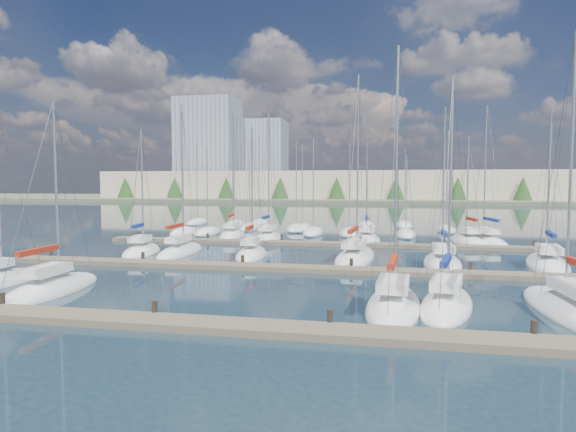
% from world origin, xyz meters
% --- Properties ---
extents(ground, '(400.00, 400.00, 0.00)m').
position_xyz_m(ground, '(0.00, 60.00, 0.00)').
color(ground, '#1E323D').
rests_on(ground, ground).
extents(dock_near, '(44.00, 1.93, 1.10)m').
position_xyz_m(dock_near, '(0.00, 2.01, 0.15)').
color(dock_near, '#6B5E4C').
rests_on(dock_near, ground).
extents(dock_mid, '(44.00, 1.93, 1.10)m').
position_xyz_m(dock_mid, '(0.00, 16.01, 0.15)').
color(dock_mid, '#6B5E4C').
rests_on(dock_mid, ground).
extents(dock_far, '(44.00, 1.93, 1.10)m').
position_xyz_m(dock_far, '(0.00, 30.01, 0.15)').
color(dock_far, '#6B5E4C').
rests_on(dock_far, ground).
extents(sailboat_o, '(3.15, 7.83, 14.46)m').
position_xyz_m(sailboat_o, '(-6.12, 33.62, 0.19)').
color(sailboat_o, white).
rests_on(sailboat_o, ground).
extents(sailboat_d, '(3.27, 8.50, 13.60)m').
position_xyz_m(sailboat_d, '(6.71, 6.73, 0.18)').
color(sailboat_d, white).
rests_on(sailboat_d, ground).
extents(sailboat_f, '(3.54, 10.16, 14.04)m').
position_xyz_m(sailboat_f, '(14.98, 7.33, 0.18)').
color(sailboat_f, white).
rests_on(sailboat_f, ground).
extents(sailboat_e, '(3.95, 7.85, 12.14)m').
position_xyz_m(sailboat_e, '(9.29, 7.41, 0.19)').
color(sailboat_e, white).
rests_on(sailboat_e, ground).
extents(sailboat_l, '(3.00, 8.37, 12.58)m').
position_xyz_m(sailboat_l, '(10.60, 20.28, 0.18)').
color(sailboat_l, white).
rests_on(sailboat_l, ground).
extents(sailboat_j, '(2.99, 6.93, 11.64)m').
position_xyz_m(sailboat_j, '(-4.64, 21.61, 0.19)').
color(sailboat_j, white).
rests_on(sailboat_j, ground).
extents(sailboat_h, '(3.64, 7.05, 11.58)m').
position_xyz_m(sailboat_h, '(-14.52, 21.37, 0.18)').
color(sailboat_h, white).
rests_on(sailboat_h, ground).
extents(sailboat_k, '(3.73, 10.75, 15.66)m').
position_xyz_m(sailboat_k, '(4.00, 21.94, 0.18)').
color(sailboat_k, white).
rests_on(sailboat_k, ground).
extents(sailboat_q, '(3.82, 8.25, 11.63)m').
position_xyz_m(sailboat_q, '(14.83, 34.82, 0.17)').
color(sailboat_q, white).
rests_on(sailboat_q, ground).
extents(sailboat_i, '(2.56, 8.46, 13.77)m').
position_xyz_m(sailboat_i, '(-11.14, 21.94, 0.19)').
color(sailboat_i, white).
rests_on(sailboat_i, ground).
extents(sailboat_m, '(4.20, 9.25, 12.39)m').
position_xyz_m(sailboat_m, '(18.17, 21.29, 0.17)').
color(sailboat_m, white).
rests_on(sailboat_m, ground).
extents(sailboat_b, '(2.87, 8.34, 11.50)m').
position_xyz_m(sailboat_b, '(-12.21, 6.72, 0.17)').
color(sailboat_b, white).
rests_on(sailboat_b, ground).
extents(sailboat_n, '(3.58, 8.64, 15.04)m').
position_xyz_m(sailboat_n, '(-10.79, 35.62, 0.20)').
color(sailboat_n, white).
rests_on(sailboat_n, ground).
extents(sailboat_p, '(3.39, 8.87, 14.65)m').
position_xyz_m(sailboat_p, '(4.46, 34.58, 0.18)').
color(sailboat_p, white).
rests_on(sailboat_p, ground).
extents(sailboat_r, '(4.22, 9.49, 14.84)m').
position_xyz_m(sailboat_r, '(16.59, 34.97, 0.19)').
color(sailboat_r, white).
rests_on(sailboat_r, ground).
extents(distant_boats, '(36.93, 20.75, 13.30)m').
position_xyz_m(distant_boats, '(-4.34, 43.76, 0.29)').
color(distant_boats, '#9EA0A5').
rests_on(distant_boats, ground).
extents(shoreline, '(400.00, 60.00, 38.00)m').
position_xyz_m(shoreline, '(-13.29, 149.77, 7.44)').
color(shoreline, '#666B51').
rests_on(shoreline, ground).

